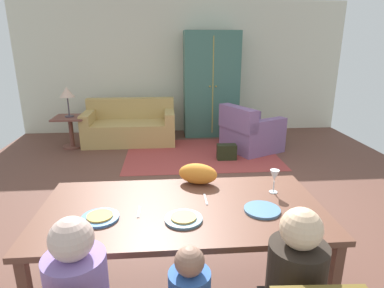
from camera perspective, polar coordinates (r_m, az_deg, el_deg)
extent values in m
cube|color=brown|center=(4.30, 0.85, -8.58)|extent=(6.83, 6.31, 0.02)
cube|color=beige|center=(7.09, -1.60, 13.12)|extent=(6.83, 0.10, 2.70)
cube|color=brown|center=(2.35, -1.73, -11.42)|extent=(1.99, 0.99, 0.04)
cube|color=brown|center=(3.04, -20.59, -13.73)|extent=(0.06, 0.06, 0.72)
cube|color=brown|center=(3.10, 15.92, -12.62)|extent=(0.06, 0.06, 0.72)
cylinder|color=teal|center=(2.28, -15.82, -12.34)|extent=(0.25, 0.25, 0.02)
cylinder|color=gold|center=(2.27, -15.85, -12.01)|extent=(0.17, 0.17, 0.01)
cylinder|color=slate|center=(2.18, -1.49, -13.02)|extent=(0.25, 0.25, 0.02)
cylinder|color=gold|center=(2.17, -1.50, -12.68)|extent=(0.17, 0.17, 0.01)
cylinder|color=teal|center=(2.34, 12.19, -11.21)|extent=(0.25, 0.25, 0.02)
cylinder|color=silver|center=(2.63, 14.03, -8.16)|extent=(0.06, 0.06, 0.01)
cylinder|color=silver|center=(2.61, 14.11, -7.21)|extent=(0.01, 0.01, 0.09)
cone|color=silver|center=(2.57, 14.26, -5.38)|extent=(0.07, 0.07, 0.09)
cube|color=silver|center=(2.30, -9.27, -11.66)|extent=(0.02, 0.15, 0.01)
cube|color=silver|center=(2.44, 2.40, -9.65)|extent=(0.01, 0.17, 0.01)
sphere|color=beige|center=(1.66, -20.40, -15.33)|extent=(0.21, 0.21, 0.21)
sphere|color=#976E5A|center=(1.69, -0.45, -19.86)|extent=(0.15, 0.15, 0.15)
cylinder|color=black|center=(1.91, 17.60, -22.27)|extent=(0.30, 0.30, 0.46)
sphere|color=beige|center=(1.72, 18.60, -13.87)|extent=(0.21, 0.21, 0.21)
ellipsoid|color=orange|center=(2.67, 1.03, -5.23)|extent=(0.35, 0.25, 0.17)
cube|color=#9A3935|center=(5.71, 1.61, -1.75)|extent=(2.60, 1.80, 0.01)
cube|color=tan|center=(6.42, -10.78, 2.04)|extent=(1.71, 0.84, 0.42)
cube|color=tan|center=(6.66, -10.68, 6.22)|extent=(1.71, 0.20, 0.40)
cube|color=tan|center=(6.48, -17.70, 4.49)|extent=(0.18, 0.84, 0.20)
cube|color=tan|center=(6.31, -3.97, 4.94)|extent=(0.18, 0.84, 0.20)
cube|color=slate|center=(6.01, 10.41, 1.00)|extent=(1.13, 1.13, 0.42)
cube|color=slate|center=(5.69, 8.03, 4.47)|extent=(0.55, 0.85, 0.40)
cube|color=slate|center=(5.69, 12.78, 3.17)|extent=(0.83, 0.53, 0.20)
cube|color=slate|center=(6.18, 8.54, 4.51)|extent=(0.83, 0.53, 0.20)
cube|color=#396457|center=(6.78, 3.34, 10.36)|extent=(1.10, 0.56, 2.10)
cube|color=#AD943A|center=(6.51, 3.68, 10.06)|extent=(0.02, 0.01, 1.89)
sphere|color=#AD943A|center=(6.49, 3.16, 10.05)|extent=(0.04, 0.04, 0.04)
sphere|color=#AD943A|center=(6.51, 4.22, 10.05)|extent=(0.04, 0.04, 0.04)
cube|color=brown|center=(6.36, -20.65, 4.36)|extent=(0.56, 0.56, 0.03)
cylinder|color=brown|center=(6.42, -20.38, 1.84)|extent=(0.08, 0.08, 0.55)
cylinder|color=brown|center=(6.49, -20.14, -0.37)|extent=(0.36, 0.36, 0.03)
cylinder|color=#413844|center=(6.35, -20.67, 4.58)|extent=(0.16, 0.16, 0.02)
cylinder|color=#413844|center=(6.32, -20.85, 6.17)|extent=(0.02, 0.02, 0.34)
cone|color=#CEAA93|center=(6.28, -21.10, 8.50)|extent=(0.26, 0.26, 0.18)
cube|color=black|center=(5.45, 6.08, -1.41)|extent=(0.32, 0.16, 0.26)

